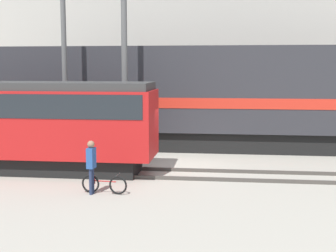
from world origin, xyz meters
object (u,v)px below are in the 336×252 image
at_px(freight_locomotive, 213,96).
at_px(streetcar, 20,121).
at_px(utility_pole_left, 65,76).
at_px(utility_pole_center, 124,54).
at_px(bicycle, 104,184).
at_px(person, 91,162).

distance_m(freight_locomotive, streetcar, 9.60).
xyz_separation_m(utility_pole_left, utility_pole_center, (2.77, 0.00, 0.99)).
distance_m(freight_locomotive, bicycle, 9.77).
bearing_deg(bicycle, freight_locomotive, 69.48).
relative_size(streetcar, person, 6.01).
xyz_separation_m(bicycle, person, (-0.39, -0.11, 0.78)).
height_order(streetcar, person, streetcar).
distance_m(streetcar, utility_pole_center, 5.41).
bearing_deg(streetcar, utility_pole_left, 74.66).
height_order(bicycle, utility_pole_left, utility_pole_left).
bearing_deg(freight_locomotive, utility_pole_center, -142.04).
height_order(streetcar, utility_pole_left, utility_pole_left).
distance_m(freight_locomotive, person, 9.85).
bearing_deg(freight_locomotive, utility_pole_left, -155.58).
xyz_separation_m(person, utility_pole_left, (-2.91, 5.97, 2.65)).
distance_m(bicycle, person, 0.88).
bearing_deg(person, streetcar, 141.60).
distance_m(freight_locomotive, utility_pole_left, 7.35).
relative_size(person, utility_pole_center, 0.19).
height_order(person, utility_pole_left, utility_pole_left).
bearing_deg(bicycle, utility_pole_left, 119.43).
relative_size(streetcar, utility_pole_center, 1.13).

